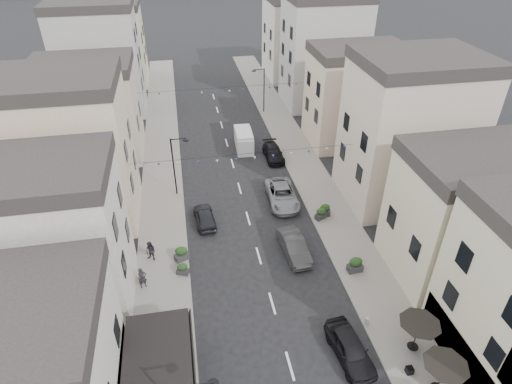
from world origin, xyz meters
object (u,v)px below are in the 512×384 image
Objects in this scene: parked_car_c at (282,195)px; pedestrian_b at (151,251)px; parked_car_a at (350,348)px; parked_car_b at (294,246)px; parked_car_e at (205,217)px; parked_car_d at (273,153)px; delivery_van at (244,139)px; pedestrian_a at (142,278)px.

parked_car_c is 13.28m from pedestrian_b.
parked_car_a is 9.77m from parked_car_b.
parked_car_a is 16.31m from pedestrian_b.
parked_car_e is at bearing 110.66° from parked_car_a.
parked_car_b is (-0.94, 9.72, -0.01)m from parked_car_a.
parked_car_c is at bearing 59.91° from pedestrian_b.
pedestrian_b is (-11.86, -5.97, 0.20)m from parked_car_c.
pedestrian_b is at bearing -132.17° from parked_car_d.
pedestrian_b is (-12.06, 10.97, 0.22)m from parked_car_a.
delivery_van is at bearing 100.76° from parked_car_c.
pedestrian_a is at bearing 49.40° from parked_car_e.
parked_car_d is (0.86, 25.32, -0.10)m from parked_car_a.
pedestrian_b is at bearing 37.74° from parked_car_e.
delivery_van reaches higher than pedestrian_a.
delivery_van is at bearing 88.51° from parked_car_b.
parked_car_a is 25.33m from parked_car_d.
parked_car_c is at bearing 13.13° from pedestrian_a.
parked_car_d is at bearing 78.84° from parked_car_b.
parked_car_b is at bearing -93.88° from parked_car_c.
parked_car_b is at bearing 89.57° from parked_car_a.
delivery_van reaches higher than parked_car_e.
pedestrian_a reaches higher than parked_car_c.
parked_car_a is 0.95× the size of delivery_van.
parked_car_c is (-0.20, 16.95, 0.02)m from parked_car_a.
delivery_van is (5.61, 13.26, 0.40)m from parked_car_e.
pedestrian_a is at bearing -114.98° from delivery_van.
delivery_van is (-1.00, 18.60, 0.33)m from parked_car_b.
parked_car_e is at bearing 31.68° from pedestrian_a.
pedestrian_b is (-11.12, 1.25, 0.23)m from parked_car_b.
parked_car_d is at bearing 82.10° from parked_car_a.
parked_car_b is 8.50m from parked_car_e.
parked_car_e is 8.57m from pedestrian_a.
parked_car_c is 7.59m from parked_car_e.
parked_car_b is at bearing -84.06° from delivery_van.
parked_car_d is (1.05, 8.37, -0.12)m from parked_car_c.
pedestrian_a reaches higher than parked_car_e.
parked_car_e is (-6.61, 5.34, -0.08)m from parked_car_b.
parked_car_b reaches higher than parked_car_d.
parked_car_b is 2.66× the size of pedestrian_a.
parked_car_d is (1.80, 15.59, -0.09)m from parked_car_b.
parked_car_c is 8.44m from parked_car_d.
parked_car_c is 1.41× the size of parked_car_e.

